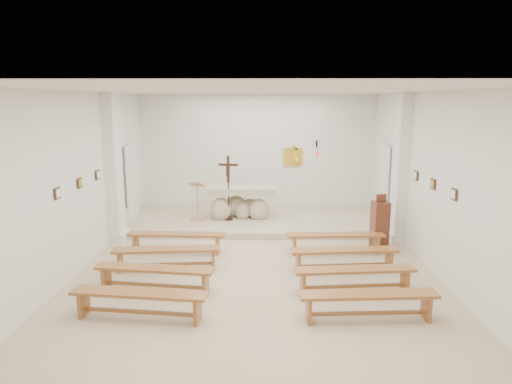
{
  "coord_description": "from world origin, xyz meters",
  "views": [
    {
      "loc": [
        0.12,
        -8.6,
        3.35
      ],
      "look_at": [
        -0.01,
        1.6,
        1.26
      ],
      "focal_mm": 32.0,
      "sensor_mm": 36.0,
      "label": 1
    }
  ],
  "objects_px": {
    "bench_left_front": "(176,238)",
    "bench_left_second": "(167,254)",
    "lectern": "(197,201)",
    "donation_pedestal": "(380,225)",
    "bench_right_front": "(336,239)",
    "altar": "(240,205)",
    "bench_right_third": "(355,274)",
    "bench_left_fourth": "(139,299)",
    "bench_right_second": "(344,254)",
    "crucifix_stand": "(228,183)",
    "bench_right_fourth": "(368,300)",
    "bench_left_third": "(155,273)"
  },
  "relations": [
    {
      "from": "crucifix_stand",
      "to": "bench_left_third",
      "type": "xyz_separation_m",
      "value": [
        -1.0,
        -4.32,
        -0.81
      ]
    },
    {
      "from": "altar",
      "to": "bench_left_front",
      "type": "relative_size",
      "value": 0.86
    },
    {
      "from": "bench_right_third",
      "to": "donation_pedestal",
      "type": "bearing_deg",
      "value": 61.6
    },
    {
      "from": "lectern",
      "to": "bench_left_second",
      "type": "distance_m",
      "value": 3.3
    },
    {
      "from": "donation_pedestal",
      "to": "bench_left_front",
      "type": "xyz_separation_m",
      "value": [
        -4.55,
        -0.34,
        -0.22
      ]
    },
    {
      "from": "donation_pedestal",
      "to": "bench_left_second",
      "type": "height_order",
      "value": "donation_pedestal"
    },
    {
      "from": "altar",
      "to": "bench_right_fourth",
      "type": "distance_m",
      "value": 6.05
    },
    {
      "from": "bench_left_front",
      "to": "bench_left_second",
      "type": "distance_m",
      "value": 1.04
    },
    {
      "from": "bench_right_second",
      "to": "bench_right_third",
      "type": "relative_size",
      "value": 1.0
    },
    {
      "from": "bench_right_second",
      "to": "bench_left_fourth",
      "type": "distance_m",
      "value": 4.08
    },
    {
      "from": "crucifix_stand",
      "to": "bench_right_second",
      "type": "height_order",
      "value": "crucifix_stand"
    },
    {
      "from": "altar",
      "to": "donation_pedestal",
      "type": "relative_size",
      "value": 1.44
    },
    {
      "from": "bench_right_front",
      "to": "bench_right_third",
      "type": "distance_m",
      "value": 2.07
    },
    {
      "from": "bench_right_front",
      "to": "bench_left_second",
      "type": "bearing_deg",
      "value": -166.54
    },
    {
      "from": "crucifix_stand",
      "to": "bench_left_second",
      "type": "bearing_deg",
      "value": -96.4
    },
    {
      "from": "bench_left_second",
      "to": "bench_left_front",
      "type": "bearing_deg",
      "value": 84.88
    },
    {
      "from": "crucifix_stand",
      "to": "bench_right_third",
      "type": "distance_m",
      "value": 5.07
    },
    {
      "from": "lectern",
      "to": "bench_right_second",
      "type": "xyz_separation_m",
      "value": [
        3.35,
        -3.28,
        -0.35
      ]
    },
    {
      "from": "crucifix_stand",
      "to": "bench_left_second",
      "type": "height_order",
      "value": "crucifix_stand"
    },
    {
      "from": "bench_left_front",
      "to": "bench_right_second",
      "type": "bearing_deg",
      "value": -14.32
    },
    {
      "from": "bench_right_front",
      "to": "altar",
      "type": "bearing_deg",
      "value": 128.5
    },
    {
      "from": "crucifix_stand",
      "to": "bench_left_front",
      "type": "height_order",
      "value": "crucifix_stand"
    },
    {
      "from": "lectern",
      "to": "bench_right_fourth",
      "type": "relative_size",
      "value": 0.51
    },
    {
      "from": "bench_left_front",
      "to": "bench_right_second",
      "type": "height_order",
      "value": "same"
    },
    {
      "from": "bench_left_fourth",
      "to": "bench_right_fourth",
      "type": "bearing_deg",
      "value": 6.48
    },
    {
      "from": "crucifix_stand",
      "to": "donation_pedestal",
      "type": "relative_size",
      "value": 1.36
    },
    {
      "from": "crucifix_stand",
      "to": "bench_left_third",
      "type": "bearing_deg",
      "value": -92.51
    },
    {
      "from": "bench_left_front",
      "to": "bench_right_front",
      "type": "height_order",
      "value": "same"
    },
    {
      "from": "bench_left_second",
      "to": "lectern",
      "type": "bearing_deg",
      "value": 82.08
    },
    {
      "from": "bench_left_front",
      "to": "bench_left_second",
      "type": "height_order",
      "value": "same"
    },
    {
      "from": "bench_left_fourth",
      "to": "bench_right_fourth",
      "type": "relative_size",
      "value": 1.0
    },
    {
      "from": "bench_left_front",
      "to": "bench_right_third",
      "type": "relative_size",
      "value": 1.0
    },
    {
      "from": "bench_left_second",
      "to": "bench_right_front",
      "type": "bearing_deg",
      "value": 11.33
    },
    {
      "from": "crucifix_stand",
      "to": "bench_left_fourth",
      "type": "distance_m",
      "value": 5.51
    },
    {
      "from": "crucifix_stand",
      "to": "bench_left_front",
      "type": "distance_m",
      "value": 2.59
    },
    {
      "from": "bench_left_fourth",
      "to": "crucifix_stand",
      "type": "bearing_deg",
      "value": 85.95
    },
    {
      "from": "lectern",
      "to": "donation_pedestal",
      "type": "height_order",
      "value": "donation_pedestal"
    },
    {
      "from": "bench_right_front",
      "to": "crucifix_stand",
      "type": "bearing_deg",
      "value": 135.26
    },
    {
      "from": "bench_left_third",
      "to": "bench_right_front",
      "type": "bearing_deg",
      "value": 37.93
    },
    {
      "from": "altar",
      "to": "bench_right_fourth",
      "type": "height_order",
      "value": "altar"
    },
    {
      "from": "bench_right_front",
      "to": "bench_left_fourth",
      "type": "bearing_deg",
      "value": -141.46
    },
    {
      "from": "altar",
      "to": "lectern",
      "type": "relative_size",
      "value": 1.69
    },
    {
      "from": "bench_left_fourth",
      "to": "bench_right_fourth",
      "type": "xyz_separation_m",
      "value": [
        3.51,
        0.0,
        0.0
      ]
    },
    {
      "from": "altar",
      "to": "lectern",
      "type": "bearing_deg",
      "value": -167.22
    },
    {
      "from": "crucifix_stand",
      "to": "bench_left_front",
      "type": "relative_size",
      "value": 0.81
    },
    {
      "from": "bench_left_third",
      "to": "donation_pedestal",
      "type": "bearing_deg",
      "value": 35.3
    },
    {
      "from": "donation_pedestal",
      "to": "bench_right_second",
      "type": "xyz_separation_m",
      "value": [
        -1.03,
        -1.37,
        -0.22
      ]
    },
    {
      "from": "bench_left_front",
      "to": "bench_right_third",
      "type": "xyz_separation_m",
      "value": [
        3.51,
        -2.07,
        0.0
      ]
    },
    {
      "from": "bench_right_third",
      "to": "bench_right_front",
      "type": "bearing_deg",
      "value": 84.83
    },
    {
      "from": "altar",
      "to": "bench_left_fourth",
      "type": "xyz_separation_m",
      "value": [
        -1.29,
        -5.62,
        -0.17
      ]
    }
  ]
}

